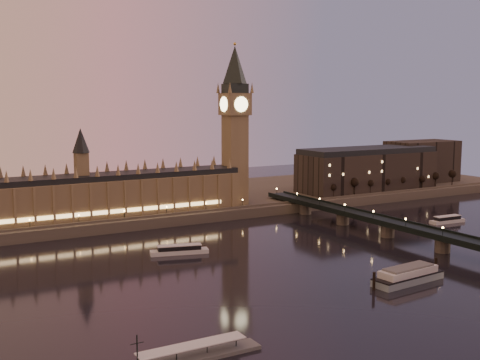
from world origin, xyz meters
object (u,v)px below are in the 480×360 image
at_px(cruise_boat_b, 447,220).
at_px(pontoon_pier, 194,355).
at_px(cruise_boat_a, 179,250).
at_px(moored_barge, 408,275).

bearing_deg(cruise_boat_b, pontoon_pier, -152.08).
xyz_separation_m(cruise_boat_b, pontoon_pier, (-215.43, -99.45, -0.75)).
height_order(cruise_boat_a, pontoon_pier, pontoon_pier).
bearing_deg(pontoon_pier, cruise_boat_b, 24.78).
distance_m(moored_barge, pontoon_pier, 109.61).
relative_size(moored_barge, pontoon_pier, 0.96).
xyz_separation_m(cruise_boat_a, moored_barge, (62.59, -87.82, 1.06)).
bearing_deg(cruise_boat_a, pontoon_pier, -96.77).
height_order(moored_barge, pontoon_pier, pontoon_pier).
bearing_deg(cruise_boat_a, cruise_boat_b, 10.96).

